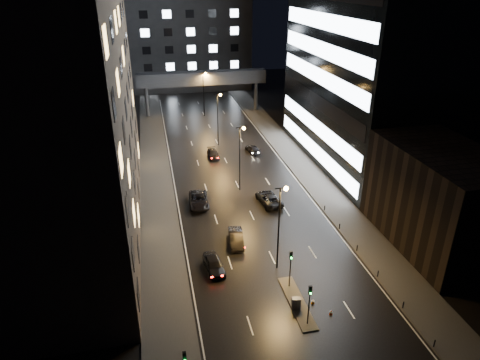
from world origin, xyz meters
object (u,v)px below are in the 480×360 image
Objects in this scene: car_away_d at (213,154)px; car_toward_b at (253,149)px; car_away_a at (214,264)px; car_away_b at (236,238)px; utility_cabinet at (296,303)px; car_away_c at (199,200)px; car_toward_a at (269,198)px.

car_away_d is 1.02× the size of car_toward_b.
car_away_a is at bearing 61.78° from car_toward_b.
car_away_d is at bearing 93.44° from car_away_b.
car_toward_b is 42.03m from utility_cabinet.
car_away_a is at bearing -120.15° from car_away_b.
car_away_c is (-3.24, 10.79, 0.03)m from car_away_b.
car_away_d is (4.79, 17.39, -0.14)m from car_away_c.
car_away_b is 0.81× the size of car_away_c.
car_away_a is 36.07m from car_toward_b.
car_away_c is at bearing 82.75° from car_away_a.
car_away_a reaches higher than car_away_d.
car_away_c reaches higher than car_toward_a.
car_away_a reaches higher than car_away_b.
utility_cabinet is at bearing 74.42° from car_toward_b.
car_away_a is 1.00× the size of car_away_d.
car_toward_a is at bearing 60.50° from car_away_b.
car_away_b is at bearing -70.29° from car_away_c.
car_away_d is 3.77× the size of utility_cabinet.
car_away_b is 1.03× the size of car_away_d.
car_away_a is 0.97× the size of car_away_b.
car_toward_a is (5.16, -18.98, 0.12)m from car_away_d.
car_away_c is at bearing -106.33° from car_away_d.
car_away_c is at bearing 116.76° from utility_cabinet.
car_toward_b is at bearing -104.18° from car_toward_a.
car_away_c is 1.27× the size of car_away_d.
car_away_b is 12.95m from utility_cabinet.
car_away_a is at bearing 142.07° from utility_cabinet.
car_toward_b is (7.62, 0.96, -0.01)m from car_away_d.
car_away_d is at bearing -0.55° from car_toward_b.
car_toward_a is at bearing 92.18° from utility_cabinet.
car_toward_b is (12.40, 18.35, -0.15)m from car_away_c.
car_away_b is 30.54m from car_toward_b.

